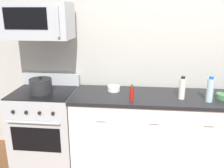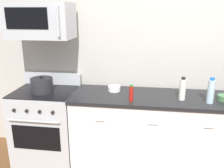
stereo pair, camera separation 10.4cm
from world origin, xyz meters
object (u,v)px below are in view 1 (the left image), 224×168
object	(u,v)px
range_oven	(46,125)
stockpot	(41,86)
bottle_vinegar_white	(182,88)
microwave	(38,21)
bottle_water_clear	(210,90)
bowl_green_glaze	(223,96)
bowl_white_ceramic	(114,88)
bottle_hot_sauce_red	(132,93)

from	to	relation	value
range_oven	stockpot	distance (m)	0.54
bottle_vinegar_white	microwave	bearing A→B (deg)	175.64
bottle_water_clear	bowl_green_glaze	world-z (taller)	bottle_water_clear
bowl_white_ceramic	stockpot	size ratio (longest dim) A/B	0.57
range_oven	bowl_white_ceramic	size ratio (longest dim) A/B	7.14
microwave	bowl_green_glaze	world-z (taller)	microwave
bowl_white_ceramic	bowl_green_glaze	distance (m)	1.24
bowl_white_ceramic	bowl_green_glaze	bearing A→B (deg)	-6.73
bottle_water_clear	bowl_white_ceramic	distance (m)	1.09
bottle_hot_sauce_red	bowl_green_glaze	distance (m)	1.03
bottle_hot_sauce_red	stockpot	distance (m)	1.09
range_oven	microwave	world-z (taller)	microwave
bottle_water_clear	stockpot	xyz separation A→B (m)	(-1.91, 0.08, -0.04)
range_oven	bowl_green_glaze	size ratio (longest dim) A/B	7.23
bottle_water_clear	bottle_vinegar_white	world-z (taller)	bottle_water_clear
bottle_vinegar_white	stockpot	xyz separation A→B (m)	(-1.63, 0.03, -0.03)
bottle_hot_sauce_red	bottle_water_clear	bearing A→B (deg)	4.52
range_oven	bottle_vinegar_white	world-z (taller)	bottle_vinegar_white
microwave	stockpot	distance (m)	0.75
range_oven	bottle_hot_sauce_red	world-z (taller)	bottle_hot_sauce_red
microwave	bowl_green_glaze	xyz separation A→B (m)	(2.09, -0.08, -0.80)
microwave	bottle_water_clear	size ratio (longest dim) A/B	2.68
bowl_white_ceramic	bottle_hot_sauce_red	bearing A→B (deg)	-54.41
bottle_hot_sauce_red	bottle_vinegar_white	bearing A→B (deg)	12.72
bottle_water_clear	bowl_white_ceramic	xyz separation A→B (m)	(-1.06, 0.25, -0.10)
microwave	bowl_white_ceramic	xyz separation A→B (m)	(0.85, 0.07, -0.80)
microwave	bottle_water_clear	distance (m)	2.04
bottle_hot_sauce_red	stockpot	xyz separation A→B (m)	(-1.08, 0.15, 0.00)
bottle_water_clear	bowl_green_glaze	size ratio (longest dim) A/B	1.88
range_oven	bowl_white_ceramic	xyz separation A→B (m)	(0.85, 0.11, 0.48)
bowl_white_ceramic	bottle_water_clear	bearing A→B (deg)	-13.31
range_oven	bowl_white_ceramic	world-z (taller)	range_oven
bottle_vinegar_white	bowl_white_ceramic	world-z (taller)	bottle_vinegar_white
range_oven	bowl_green_glaze	world-z (taller)	range_oven
bottle_hot_sauce_red	bowl_green_glaze	bearing A→B (deg)	9.55
bottle_hot_sauce_red	range_oven	bearing A→B (deg)	169.30
bottle_vinegar_white	bowl_green_glaze	distance (m)	0.47
bowl_green_glaze	stockpot	bearing A→B (deg)	-179.46
bottle_water_clear	bottle_hot_sauce_red	world-z (taller)	bottle_water_clear
bottle_water_clear	bottle_hot_sauce_red	size ratio (longest dim) A/B	1.52
bowl_white_ceramic	stockpot	distance (m)	0.87
microwave	bowl_green_glaze	size ratio (longest dim) A/B	5.03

